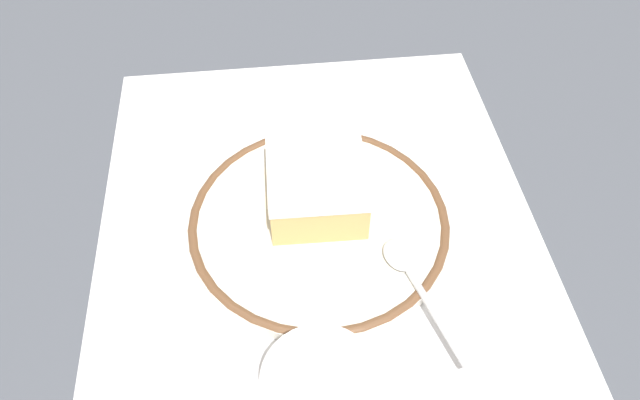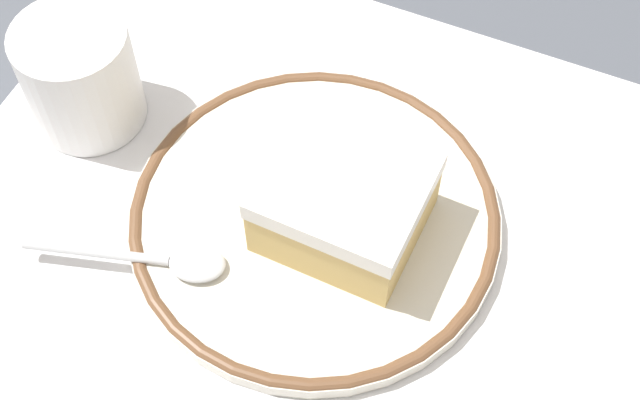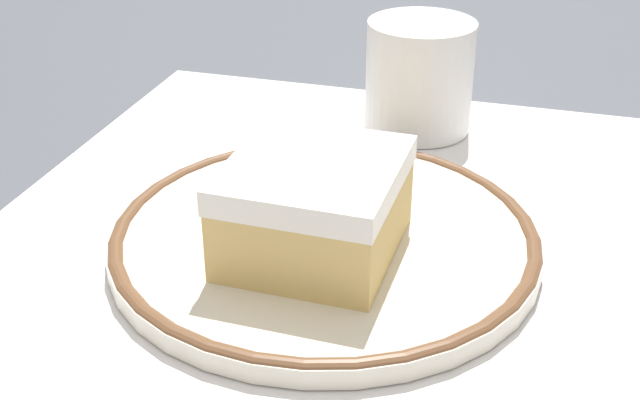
% 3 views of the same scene
% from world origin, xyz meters
% --- Properties ---
extents(ground_plane, '(2.40, 2.40, 0.00)m').
position_xyz_m(ground_plane, '(0.00, 0.00, 0.00)').
color(ground_plane, '#4C515B').
extents(placemat, '(0.45, 0.37, 0.00)m').
position_xyz_m(placemat, '(0.00, 0.00, 0.00)').
color(placemat, white).
rests_on(placemat, ground_plane).
extents(plate, '(0.22, 0.22, 0.01)m').
position_xyz_m(plate, '(-0.00, 0.00, 0.01)').
color(plate, silver).
rests_on(plate, placemat).
extents(cake_slice, '(0.09, 0.08, 0.05)m').
position_xyz_m(cake_slice, '(-0.02, -0.00, 0.04)').
color(cake_slice, '#DBB76B').
rests_on(cake_slice, plate).
extents(spoon, '(0.12, 0.05, 0.01)m').
position_xyz_m(spoon, '(0.06, 0.06, 0.02)').
color(spoon, silver).
rests_on(spoon, plate).
extents(cup, '(0.07, 0.07, 0.07)m').
position_xyz_m(cup, '(0.17, -0.02, 0.03)').
color(cup, white).
rests_on(cup, placemat).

